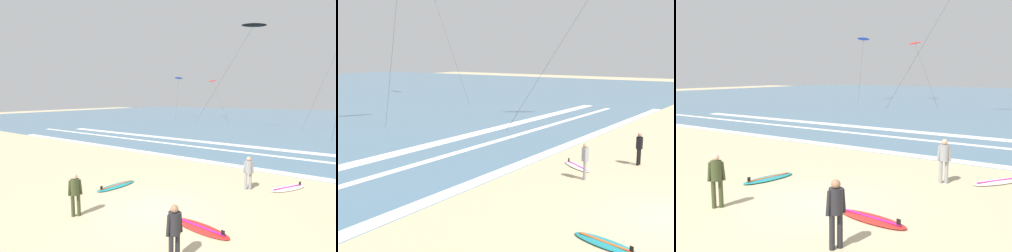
{
  "view_description": "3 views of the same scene",
  "coord_description": "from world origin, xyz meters",
  "views": [
    {
      "loc": [
        5.23,
        -7.06,
        4.31
      ],
      "look_at": [
        -1.8,
        3.9,
        2.81
      ],
      "focal_mm": 25.57,
      "sensor_mm": 36.0,
      "label": 1
    },
    {
      "loc": [
        -13.79,
        -2.88,
        5.41
      ],
      "look_at": [
        -2.24,
        5.09,
        2.95
      ],
      "focal_mm": 44.48,
      "sensor_mm": 36.0,
      "label": 2
    },
    {
      "loc": [
        6.76,
        -8.56,
        3.89
      ],
      "look_at": [
        -0.13,
        1.79,
        2.14
      ],
      "focal_mm": 40.22,
      "sensor_mm": 36.0,
      "label": 3
    }
  ],
  "objects": [
    {
      "name": "surfer_background_far",
      "position": [
        6.19,
        3.0,
        0.96
      ],
      "size": [
        0.51,
        0.32,
        1.6
      ],
      "color": "black",
      "rests_on": "ground"
    },
    {
      "name": "wave_foam_outer_break",
      "position": [
        1.44,
        14.61,
        0.01
      ],
      "size": [
        50.75,
        0.99,
        0.01
      ],
      "primitive_type": "cube",
      "color": "white",
      "rests_on": "ocean_surface"
    },
    {
      "name": "ground_plane",
      "position": [
        0.0,
        0.0,
        0.0
      ],
      "size": [
        160.0,
        160.0,
        0.0
      ],
      "primitive_type": "plane",
      "color": "tan"
    },
    {
      "name": "surfboard_right_spare",
      "position": [
        4.1,
        5.31,
        0.05
      ],
      "size": [
        1.69,
        2.07,
        0.25
      ],
      "color": "silver",
      "rests_on": "ground"
    },
    {
      "name": "wave_foam_shoreline",
      "position": [
        1.96,
        7.83,
        0.01
      ],
      "size": [
        51.71,
        0.72,
        0.01
      ],
      "primitive_type": "cube",
      "color": "white",
      "rests_on": "ocean_surface"
    },
    {
      "name": "wave_foam_mid_break",
      "position": [
        -0.9,
        12.02,
        0.01
      ],
      "size": [
        53.21,
        0.5,
        0.01
      ],
      "primitive_type": "cube",
      "color": "white",
      "rests_on": "ocean_surface"
    },
    {
      "name": "surfer_left_far",
      "position": [
        2.51,
        4.21,
        0.96
      ],
      "size": [
        0.5,
        0.32,
        1.6
      ],
      "color": "gray",
      "rests_on": "ground"
    },
    {
      "name": "surfboard_near_water",
      "position": [
        -3.02,
        1.1,
        0.05
      ],
      "size": [
        1.0,
        2.18,
        0.25
      ],
      "color": "teal",
      "rests_on": "ground"
    }
  ]
}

